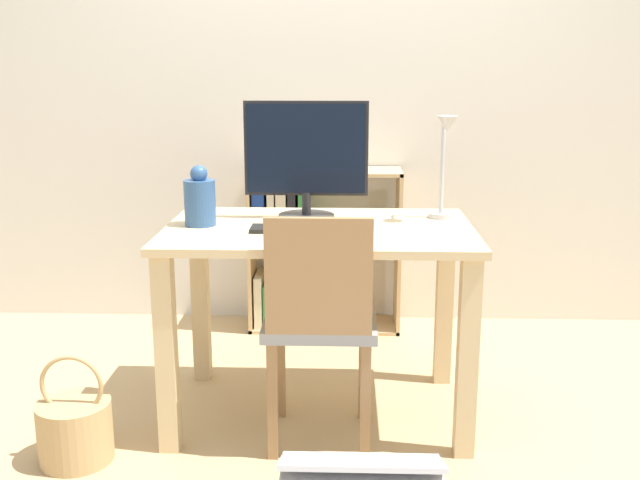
% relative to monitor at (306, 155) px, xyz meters
% --- Properties ---
extents(ground_plane, '(10.00, 10.00, 0.00)m').
position_rel_monitor_xyz_m(ground_plane, '(0.06, -0.15, -1.01)').
color(ground_plane, tan).
extents(wall_back, '(8.00, 0.05, 2.60)m').
position_rel_monitor_xyz_m(wall_back, '(0.06, 1.02, 0.29)').
color(wall_back, silver).
rests_on(wall_back, ground_plane).
extents(desk, '(1.17, 0.74, 0.76)m').
position_rel_monitor_xyz_m(desk, '(0.06, -0.15, -0.40)').
color(desk, '#D8BC8C').
rests_on(desk, ground_plane).
extents(monitor, '(0.49, 0.22, 0.46)m').
position_rel_monitor_xyz_m(monitor, '(0.00, 0.00, 0.00)').
color(monitor, '#232326').
rests_on(monitor, desk).
extents(keyboard, '(0.33, 0.11, 0.02)m').
position_rel_monitor_xyz_m(keyboard, '(-0.03, -0.23, -0.24)').
color(keyboard, black).
rests_on(keyboard, desk).
extents(vase, '(0.12, 0.12, 0.23)m').
position_rel_monitor_xyz_m(vase, '(-0.40, -0.14, -0.15)').
color(vase, '#33598C').
rests_on(vase, desk).
extents(desk_lamp, '(0.10, 0.19, 0.41)m').
position_rel_monitor_xyz_m(desk_lamp, '(0.54, -0.02, -0.00)').
color(desk_lamp, '#B7B7BC').
rests_on(desk_lamp, desk).
extents(chair, '(0.40, 0.40, 0.88)m').
position_rel_monitor_xyz_m(chair, '(0.07, -0.42, -0.52)').
color(chair, gray).
rests_on(chair, ground_plane).
extents(bookshelf, '(0.78, 0.28, 0.84)m').
position_rel_monitor_xyz_m(bookshelf, '(-0.09, 0.85, -0.59)').
color(bookshelf, tan).
rests_on(bookshelf, ground_plane).
extents(basket, '(0.26, 0.26, 0.39)m').
position_rel_monitor_xyz_m(basket, '(-0.79, -0.55, -0.90)').
color(basket, tan).
rests_on(basket, ground_plane).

